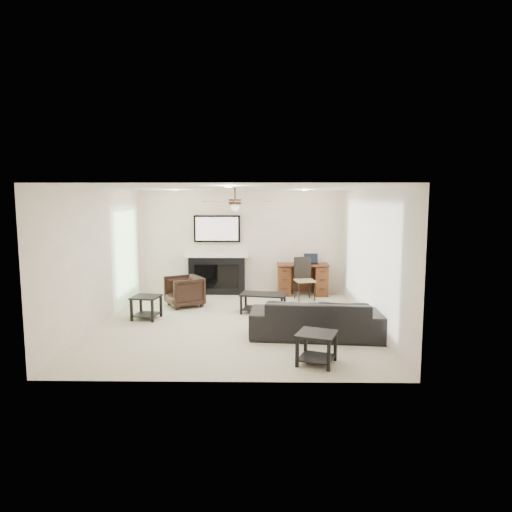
% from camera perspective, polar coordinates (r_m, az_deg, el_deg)
% --- Properties ---
extents(room_shell, '(5.50, 5.54, 2.52)m').
position_cam_1_polar(room_shell, '(8.39, -1.35, 2.93)').
color(room_shell, beige).
rests_on(room_shell, ground).
extents(sofa, '(2.28, 1.05, 0.65)m').
position_cam_1_polar(sofa, '(7.75, 7.64, -7.71)').
color(sofa, black).
rests_on(sofa, ground).
extents(armchair, '(0.97, 0.96, 0.65)m').
position_cam_1_polar(armchair, '(9.94, -8.97, -4.38)').
color(armchair, black).
rests_on(armchair, ground).
extents(coffee_table, '(0.98, 0.66, 0.40)m').
position_cam_1_polar(coffee_table, '(9.28, 0.91, -5.92)').
color(coffee_table, black).
rests_on(coffee_table, ground).
extents(end_table_near, '(0.67, 0.67, 0.45)m').
position_cam_1_polar(end_table_near, '(6.58, 7.59, -11.36)').
color(end_table_near, black).
rests_on(end_table_near, ground).
extents(end_table_left, '(0.57, 0.57, 0.45)m').
position_cam_1_polar(end_table_left, '(9.07, -13.54, -6.28)').
color(end_table_left, black).
rests_on(end_table_left, ground).
extents(fireplace_unit, '(1.52, 0.34, 1.91)m').
position_cam_1_polar(fireplace_unit, '(11.00, -4.93, 0.12)').
color(fireplace_unit, black).
rests_on(fireplace_unit, ground).
extents(desk, '(1.22, 0.56, 0.76)m').
position_cam_1_polar(desk, '(11.00, 5.83, -2.92)').
color(desk, '#38170E').
rests_on(desk, ground).
extents(desk_chair, '(0.50, 0.52, 0.97)m').
position_cam_1_polar(desk_chair, '(10.44, 6.10, -2.89)').
color(desk_chair, black).
rests_on(desk_chair, ground).
extents(laptop, '(0.33, 0.24, 0.23)m').
position_cam_1_polar(laptop, '(10.92, 6.92, -0.38)').
color(laptop, black).
rests_on(laptop, desk).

